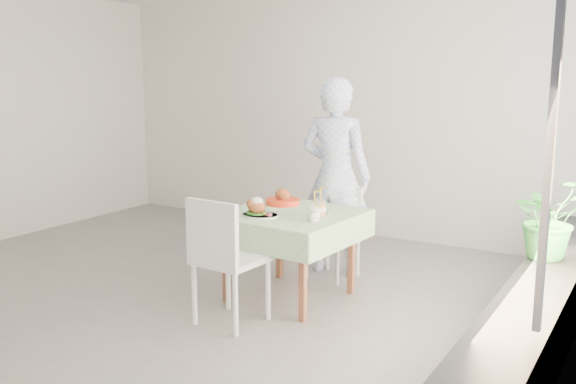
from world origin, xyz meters
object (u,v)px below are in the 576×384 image
Objects in this scene: potted_plant at (550,218)px; juice_cup_orange at (320,208)px; diner at (336,177)px; main_dish at (258,210)px; cafe_table at (290,245)px; chair_far at (333,250)px; chair_near at (230,284)px.

juice_cup_orange is at bearing -160.58° from potted_plant.
diner is 6.00× the size of main_dish.
cafe_table is 0.44m from main_dish.
main_dish reaches higher than chair_far.
potted_plant is at bearing 32.31° from chair_near.
chair_far is (0.06, 0.68, -0.20)m from cafe_table.
cafe_table is at bearing 84.88° from diner.
chair_near reaches higher than cafe_table.
diner reaches higher than cafe_table.
main_dish reaches higher than cafe_table.
juice_cup_orange is at bearing -72.06° from chair_far.
diner is at bearing 108.60° from juice_cup_orange.
main_dish is at bearing -150.04° from juice_cup_orange.
chair_far is 0.86× the size of chair_near.
potted_plant reaches higher than main_dish.
chair_near is at bearing -118.86° from juice_cup_orange.
diner reaches higher than juice_cup_orange.
cafe_table is at bearing -95.03° from chair_far.
main_dish is 0.49× the size of potted_plant.
potted_plant is (1.65, 0.58, 0.00)m from juice_cup_orange.
main_dish is (-0.15, -1.08, -0.13)m from diner.
cafe_table is 0.95m from diner.
juice_cup_orange is (0.43, 0.25, 0.01)m from main_dish.
juice_cup_orange is at bearing -0.49° from cafe_table.
diner reaches higher than chair_far.
cafe_table is 0.60× the size of diner.
juice_cup_orange is at bearing 103.73° from diner.
juice_cup_orange reaches higher than main_dish.
main_dish is 2.24m from potted_plant.
chair_near is (-0.17, -1.40, 0.04)m from chair_far.
juice_cup_orange reaches higher than cafe_table.
chair_near is (-0.11, -0.71, -0.16)m from cafe_table.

